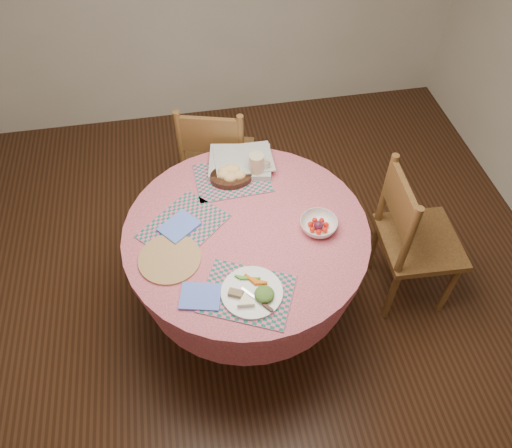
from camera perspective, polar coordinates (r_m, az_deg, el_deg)
The scene contains 16 objects.
ground at distance 3.11m, azimuth -0.92°, elevation -9.48°, with size 4.00×4.00×0.00m, color #331C0F.
room_envelope at distance 1.86m, azimuth -1.61°, elevation 18.82°, with size 4.01×4.01×2.71m.
dining_table at distance 2.64m, azimuth -1.07°, elevation -3.30°, with size 1.24×1.24×0.75m.
chair_right at distance 2.91m, azimuth 17.41°, elevation -1.48°, with size 0.45×0.47×0.97m.
chair_back at distance 3.24m, azimuth -4.57°, elevation 7.45°, with size 0.54×0.52×0.95m.
placemat_front at distance 2.26m, azimuth -0.99°, elevation -7.96°, with size 0.40×0.30×0.01m, color #11634E.
placemat_left at distance 2.53m, azimuth -8.28°, elevation -0.24°, with size 0.40×0.30×0.01m, color #11634E.
placemat_back at distance 2.74m, azimuth -2.73°, elevation 5.25°, with size 0.40×0.30×0.01m, color #11634E.
wicker_trivet at distance 2.41m, azimuth -9.84°, elevation -3.94°, with size 0.30×0.30×0.01m, color #A67D48.
napkin_near at distance 2.26m, azimuth -6.36°, elevation -8.25°, with size 0.18×0.14×0.01m, color #5B78EA.
napkin_far at distance 2.51m, azimuth -8.77°, elevation -0.29°, with size 0.18×0.14×0.01m, color #5B78EA.
dinner_plate at distance 2.25m, azimuth -0.27°, elevation -7.78°, with size 0.28×0.28×0.05m.
bread_bowl at distance 2.71m, azimuth -2.90°, elevation 5.67°, with size 0.23×0.23×0.08m.
latte_mug at distance 2.70m, azimuth 0.11°, elevation 6.70°, with size 0.12×0.08×0.14m.
fruit_bowl at distance 2.49m, azimuth 7.16°, elevation -0.13°, with size 0.23×0.23×0.06m.
newspaper_stack at distance 2.80m, azimuth -1.77°, elevation 7.16°, with size 0.38×0.32×0.04m.
Camera 1 is at (-0.23, -1.58, 2.67)m, focal length 35.00 mm.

